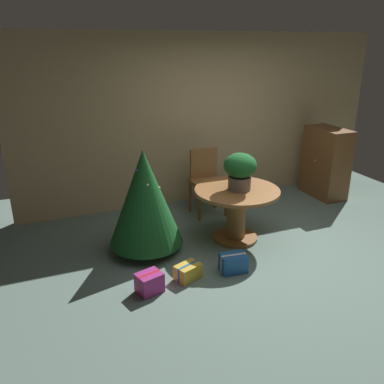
{
  "coord_description": "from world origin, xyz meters",
  "views": [
    {
      "loc": [
        -2.59,
        -3.57,
        2.45
      ],
      "look_at": [
        -1.02,
        0.32,
        0.87
      ],
      "focal_mm": 37.51,
      "sensor_mm": 36.0,
      "label": 1
    }
  ],
  "objects_px": {
    "round_dining_table": "(236,206)",
    "gift_box_gold": "(188,272)",
    "gift_box_purple": "(149,283)",
    "gift_box_blue": "(233,263)",
    "holiday_tree": "(145,198)",
    "flower_vase": "(240,169)",
    "potted_plant": "(252,191)",
    "wooden_chair_far": "(206,177)",
    "wooden_cabinet": "(326,163)"
  },
  "relations": [
    {
      "from": "gift_box_blue",
      "to": "potted_plant",
      "type": "height_order",
      "value": "potted_plant"
    },
    {
      "from": "round_dining_table",
      "to": "gift_box_gold",
      "type": "relative_size",
      "value": 3.34
    },
    {
      "from": "wooden_chair_far",
      "to": "gift_box_blue",
      "type": "xyz_separation_m",
      "value": [
        -0.4,
        -1.67,
        -0.46
      ]
    },
    {
      "from": "wooden_chair_far",
      "to": "wooden_cabinet",
      "type": "height_order",
      "value": "wooden_cabinet"
    },
    {
      "from": "flower_vase",
      "to": "holiday_tree",
      "type": "xyz_separation_m",
      "value": [
        -1.19,
        0.17,
        -0.27
      ]
    },
    {
      "from": "gift_box_blue",
      "to": "potted_plant",
      "type": "xyz_separation_m",
      "value": [
        1.2,
        1.67,
        0.12
      ]
    },
    {
      "from": "gift_box_gold",
      "to": "wooden_cabinet",
      "type": "relative_size",
      "value": 0.28
    },
    {
      "from": "flower_vase",
      "to": "wooden_chair_far",
      "type": "height_order",
      "value": "flower_vase"
    },
    {
      "from": "potted_plant",
      "to": "wooden_chair_far",
      "type": "bearing_deg",
      "value": 179.97
    },
    {
      "from": "round_dining_table",
      "to": "gift_box_blue",
      "type": "bearing_deg",
      "value": -119.52
    },
    {
      "from": "wooden_chair_far",
      "to": "wooden_cabinet",
      "type": "xyz_separation_m",
      "value": [
        2.13,
        -0.08,
        0.01
      ]
    },
    {
      "from": "wooden_chair_far",
      "to": "holiday_tree",
      "type": "relative_size",
      "value": 0.75
    },
    {
      "from": "flower_vase",
      "to": "wooden_cabinet",
      "type": "xyz_separation_m",
      "value": [
        2.12,
        0.91,
        -0.4
      ]
    },
    {
      "from": "round_dining_table",
      "to": "wooden_chair_far",
      "type": "relative_size",
      "value": 1.11
    },
    {
      "from": "round_dining_table",
      "to": "wooden_cabinet",
      "type": "xyz_separation_m",
      "value": [
        2.13,
        0.89,
        0.1
      ]
    },
    {
      "from": "flower_vase",
      "to": "gift_box_gold",
      "type": "bearing_deg",
      "value": -146.36
    },
    {
      "from": "gift_box_gold",
      "to": "flower_vase",
      "type": "bearing_deg",
      "value": 33.64
    },
    {
      "from": "flower_vase",
      "to": "wooden_cabinet",
      "type": "bearing_deg",
      "value": 23.27
    },
    {
      "from": "holiday_tree",
      "to": "gift_box_blue",
      "type": "bearing_deg",
      "value": -48.0
    },
    {
      "from": "gift_box_gold",
      "to": "potted_plant",
      "type": "relative_size",
      "value": 0.81
    },
    {
      "from": "round_dining_table",
      "to": "flower_vase",
      "type": "relative_size",
      "value": 2.3
    },
    {
      "from": "wooden_cabinet",
      "to": "gift_box_blue",
      "type": "bearing_deg",
      "value": -147.8
    },
    {
      "from": "holiday_tree",
      "to": "gift_box_gold",
      "type": "relative_size",
      "value": 3.99
    },
    {
      "from": "gift_box_gold",
      "to": "round_dining_table",
      "type": "bearing_deg",
      "value": 34.97
    },
    {
      "from": "gift_box_blue",
      "to": "wooden_cabinet",
      "type": "bearing_deg",
      "value": 32.2
    },
    {
      "from": "wooden_chair_far",
      "to": "potted_plant",
      "type": "height_order",
      "value": "wooden_chair_far"
    },
    {
      "from": "round_dining_table",
      "to": "wooden_chair_far",
      "type": "bearing_deg",
      "value": 90.0
    },
    {
      "from": "round_dining_table",
      "to": "gift_box_purple",
      "type": "xyz_separation_m",
      "value": [
        -1.39,
        -0.73,
        -0.36
      ]
    },
    {
      "from": "round_dining_table",
      "to": "wooden_cabinet",
      "type": "bearing_deg",
      "value": 22.65
    },
    {
      "from": "round_dining_table",
      "to": "holiday_tree",
      "type": "bearing_deg",
      "value": 172.66
    },
    {
      "from": "holiday_tree",
      "to": "round_dining_table",
      "type": "bearing_deg",
      "value": -7.34
    },
    {
      "from": "wooden_chair_far",
      "to": "gift_box_purple",
      "type": "distance_m",
      "value": 2.24
    },
    {
      "from": "gift_box_purple",
      "to": "potted_plant",
      "type": "bearing_deg",
      "value": 37.79
    },
    {
      "from": "wooden_chair_far",
      "to": "gift_box_gold",
      "type": "relative_size",
      "value": 3.01
    },
    {
      "from": "flower_vase",
      "to": "gift_box_gold",
      "type": "xyz_separation_m",
      "value": [
        -0.95,
        -0.63,
        -0.89
      ]
    },
    {
      "from": "gift_box_purple",
      "to": "gift_box_blue",
      "type": "relative_size",
      "value": 0.96
    },
    {
      "from": "round_dining_table",
      "to": "holiday_tree",
      "type": "relative_size",
      "value": 0.84
    },
    {
      "from": "round_dining_table",
      "to": "wooden_cabinet",
      "type": "height_order",
      "value": "wooden_cabinet"
    },
    {
      "from": "round_dining_table",
      "to": "gift_box_gold",
      "type": "distance_m",
      "value": 1.19
    },
    {
      "from": "gift_box_gold",
      "to": "gift_box_purple",
      "type": "relative_size",
      "value": 1.08
    },
    {
      "from": "round_dining_table",
      "to": "flower_vase",
      "type": "xyz_separation_m",
      "value": [
        0.02,
        -0.02,
        0.5
      ]
    },
    {
      "from": "wooden_chair_far",
      "to": "holiday_tree",
      "type": "distance_m",
      "value": 1.43
    },
    {
      "from": "gift_box_blue",
      "to": "flower_vase",
      "type": "bearing_deg",
      "value": 58.65
    },
    {
      "from": "gift_box_gold",
      "to": "potted_plant",
      "type": "distance_m",
      "value": 2.37
    },
    {
      "from": "gift_box_blue",
      "to": "gift_box_gold",
      "type": "bearing_deg",
      "value": 174.0
    },
    {
      "from": "flower_vase",
      "to": "holiday_tree",
      "type": "distance_m",
      "value": 1.23
    },
    {
      "from": "gift_box_blue",
      "to": "wooden_chair_far",
      "type": "bearing_deg",
      "value": 76.59
    },
    {
      "from": "potted_plant",
      "to": "gift_box_purple",
      "type": "bearing_deg",
      "value": -142.21
    },
    {
      "from": "flower_vase",
      "to": "gift_box_purple",
      "type": "relative_size",
      "value": 1.57
    },
    {
      "from": "gift_box_gold",
      "to": "potted_plant",
      "type": "xyz_separation_m",
      "value": [
        1.73,
        1.62,
        0.14
      ]
    }
  ]
}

